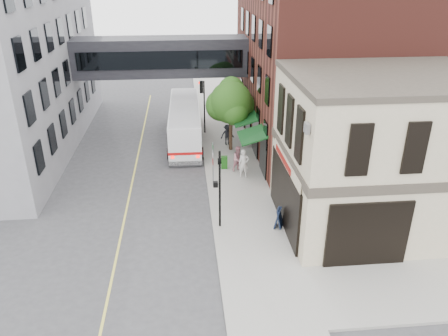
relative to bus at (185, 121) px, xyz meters
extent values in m
plane|color=#38383A|center=(1.29, -15.68, -1.66)|extent=(120.00, 120.00, 0.00)
cube|color=gray|center=(3.29, -1.68, -1.59)|extent=(4.00, 60.00, 0.15)
cube|color=#C6B697|center=(10.29, -13.68, 2.41)|extent=(10.00, 8.00, 8.15)
cube|color=#38332B|center=(10.29, -13.68, 2.49)|extent=(10.12, 8.12, 0.50)
cube|color=#38332B|center=(10.29, -13.68, 6.64)|extent=(10.12, 8.12, 0.30)
cube|color=black|center=(5.23, -13.68, 0.19)|extent=(0.14, 6.40, 3.40)
cube|color=black|center=(5.19, -13.68, 0.19)|extent=(0.04, 5.90, 3.00)
cube|color=maroon|center=(5.17, -13.08, 2.14)|extent=(0.03, 3.60, 0.32)
cube|color=#512019|center=(11.29, -0.68, 5.34)|extent=(12.00, 18.00, 14.00)
cube|color=black|center=(4.43, -1.93, 1.34)|extent=(1.80, 13.00, 0.40)
cube|color=black|center=(-1.71, 2.32, 4.84)|extent=(14.00, 3.00, 3.00)
cube|color=black|center=(-1.71, 0.77, 4.84)|extent=(13.00, 0.08, 1.40)
cube|color=black|center=(-1.71, 3.87, 4.84)|extent=(13.00, 0.08, 1.40)
cylinder|color=black|center=(1.69, -13.68, 0.74)|extent=(0.12, 0.12, 4.50)
cube|color=black|center=(1.47, -13.68, 1.09)|extent=(0.25, 0.22, 0.30)
imported|color=black|center=(1.69, -13.68, 2.59)|extent=(0.20, 0.16, 1.00)
cylinder|color=black|center=(1.69, 1.32, 0.74)|extent=(0.12, 0.12, 4.50)
cube|color=black|center=(1.47, 1.32, 1.09)|extent=(0.25, 0.22, 0.30)
cube|color=black|center=(1.47, 1.32, 2.49)|extent=(0.28, 0.28, 1.00)
sphere|color=#FF0C05|center=(1.31, 1.32, 2.84)|extent=(0.18, 0.18, 0.18)
cylinder|color=gray|center=(1.69, -8.68, -0.01)|extent=(0.08, 0.08, 3.00)
cube|color=white|center=(1.67, -8.68, 0.69)|extent=(0.03, 0.75, 0.22)
cube|color=#0C591E|center=(1.67, -8.68, 1.24)|extent=(0.03, 0.70, 0.18)
cube|color=#B20C0C|center=(1.67, -8.68, 0.19)|extent=(0.03, 0.30, 0.40)
cylinder|color=#382619|center=(3.49, -2.68, -0.11)|extent=(0.28, 0.28, 2.80)
sphere|color=#1E4F15|center=(3.49, -2.68, 2.29)|extent=(3.20, 3.20, 3.20)
sphere|color=#1E4F15|center=(4.29, -2.18, 1.89)|extent=(2.20, 2.20, 2.20)
sphere|color=#1E4F15|center=(2.79, -2.38, 1.99)|extent=(2.40, 2.40, 2.40)
sphere|color=#1E4F15|center=(3.59, -2.08, 3.09)|extent=(2.00, 2.00, 2.00)
cube|color=#D8CC4C|center=(-3.71, -5.68, -1.66)|extent=(0.12, 40.00, 0.01)
cube|color=white|center=(0.00, 0.00, -0.08)|extent=(2.56, 11.04, 2.77)
cube|color=black|center=(0.00, 0.00, 0.40)|extent=(2.61, 10.85, 1.00)
cube|color=#B20C0C|center=(0.00, 0.00, -0.56)|extent=(2.62, 11.06, 0.21)
cylinder|color=black|center=(-1.26, -4.00, -1.18)|extent=(0.30, 0.96, 0.96)
cylinder|color=black|center=(1.13, -4.03, -1.18)|extent=(0.30, 0.96, 0.96)
cylinder|color=black|center=(-1.14, 3.66, -1.18)|extent=(0.30, 0.96, 0.96)
cylinder|color=black|center=(1.25, 3.62, -1.18)|extent=(0.30, 0.96, 0.96)
imported|color=silver|center=(3.83, -7.60, -0.54)|extent=(0.71, 0.47, 1.95)
imported|color=#CA828E|center=(3.60, -6.60, -0.61)|extent=(1.10, 1.02, 1.81)
imported|color=black|center=(3.33, -1.63, -0.67)|extent=(1.19, 0.82, 1.68)
cube|color=#164F12|center=(2.66, -6.11, -1.07)|extent=(0.47, 0.42, 0.88)
cube|color=black|center=(4.89, -14.06, -0.94)|extent=(0.63, 0.75, 1.14)
camera|label=1|loc=(-0.05, -34.19, 11.60)|focal=35.00mm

